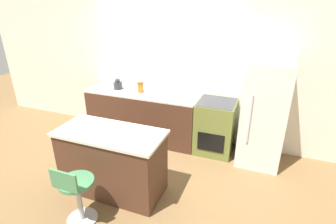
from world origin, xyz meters
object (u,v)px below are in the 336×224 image
(oven_range, at_px, (215,127))
(kettle, at_px, (118,85))
(stool_chair, at_px, (77,194))
(refrigerator, at_px, (263,114))
(mixing_bowl, at_px, (161,92))

(oven_range, height_order, kettle, kettle)
(oven_range, relative_size, kettle, 4.44)
(stool_chair, relative_size, kettle, 3.97)
(oven_range, relative_size, refrigerator, 0.55)
(oven_range, xyz_separation_m, mixing_bowl, (-1.01, 0.01, 0.50))
(refrigerator, height_order, stool_chair, refrigerator)
(oven_range, bearing_deg, stool_chair, -117.80)
(stool_chair, distance_m, mixing_bowl, 2.28)
(refrigerator, relative_size, kettle, 8.07)
(stool_chair, relative_size, mixing_bowl, 3.18)
(kettle, height_order, mixing_bowl, kettle)
(mixing_bowl, bearing_deg, oven_range, -0.31)
(oven_range, relative_size, stool_chair, 1.12)
(kettle, bearing_deg, refrigerator, -1.06)
(refrigerator, bearing_deg, stool_chair, -131.35)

